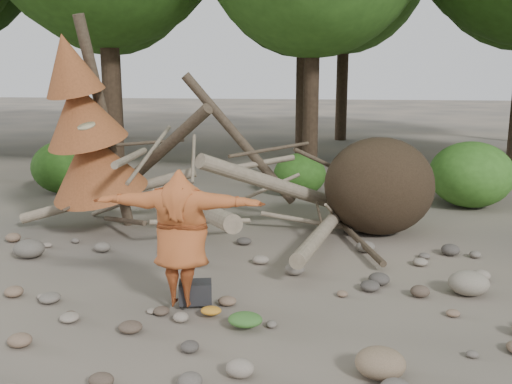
# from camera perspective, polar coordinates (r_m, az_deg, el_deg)

# --- Properties ---
(ground) EXTENTS (120.00, 120.00, 0.00)m
(ground) POSITION_cam_1_polar(r_m,az_deg,el_deg) (8.07, -4.88, -11.92)
(ground) COLOR #514C44
(ground) RESTS_ON ground
(deadfall_pile) EXTENTS (8.55, 5.24, 3.30)m
(deadfall_pile) POSITION_cam_1_polar(r_m,az_deg,el_deg) (11.66, 9.37, 0.41)
(deadfall_pile) COLOR #332619
(deadfall_pile) RESTS_ON ground
(dead_conifer) EXTENTS (2.06, 2.16, 4.35)m
(dead_conifer) POSITION_cam_1_polar(r_m,az_deg,el_deg) (11.64, -16.58, 5.84)
(dead_conifer) COLOR #4C3F30
(dead_conifer) RESTS_ON ground
(bush_left) EXTENTS (1.80, 1.80, 1.44)m
(bush_left) POSITION_cam_1_polar(r_m,az_deg,el_deg) (16.27, -18.49, 2.41)
(bush_left) COLOR #244E14
(bush_left) RESTS_ON ground
(bush_mid) EXTENTS (1.40, 1.40, 1.12)m
(bush_mid) POSITION_cam_1_polar(r_m,az_deg,el_deg) (15.25, 4.40, 1.78)
(bush_mid) COLOR #30621C
(bush_mid) RESTS_ON ground
(bush_right) EXTENTS (2.00, 2.00, 1.60)m
(bush_right) POSITION_cam_1_polar(r_m,az_deg,el_deg) (14.78, 20.71, 1.65)
(bush_right) COLOR #3B7524
(bush_right) RESTS_ON ground
(frisbee_thrower) EXTENTS (2.81, 0.99, 2.48)m
(frisbee_thrower) POSITION_cam_1_polar(r_m,az_deg,el_deg) (7.86, -7.54, -4.57)
(frisbee_thrower) COLOR #AB5226
(frisbee_thrower) RESTS_ON ground
(backpack) EXTENTS (0.51, 0.40, 0.30)m
(backpack) POSITION_cam_1_polar(r_m,az_deg,el_deg) (8.22, -6.07, -10.31)
(backpack) COLOR black
(backpack) RESTS_ON ground
(cloth_green) EXTENTS (0.45, 0.37, 0.17)m
(cloth_green) POSITION_cam_1_polar(r_m,az_deg,el_deg) (7.53, -1.09, -12.98)
(cloth_green) COLOR #366528
(cloth_green) RESTS_ON ground
(cloth_orange) EXTENTS (0.28, 0.23, 0.10)m
(cloth_orange) POSITION_cam_1_polar(r_m,az_deg,el_deg) (7.89, -4.51, -12.07)
(cloth_orange) COLOR #C17D21
(cloth_orange) RESTS_ON ground
(boulder_front_right) EXTENTS (0.55, 0.50, 0.33)m
(boulder_front_right) POSITION_cam_1_polar(r_m,az_deg,el_deg) (6.59, 12.33, -16.37)
(boulder_front_right) COLOR #7E674E
(boulder_front_right) RESTS_ON ground
(boulder_mid_right) EXTENTS (0.60, 0.54, 0.36)m
(boulder_mid_right) POSITION_cam_1_polar(r_m,az_deg,el_deg) (9.14, 20.50, -8.53)
(boulder_mid_right) COLOR gray
(boulder_mid_right) RESTS_ON ground
(boulder_mid_left) EXTENTS (0.55, 0.50, 0.33)m
(boulder_mid_left) POSITION_cam_1_polar(r_m,az_deg,el_deg) (10.96, -21.74, -5.29)
(boulder_mid_left) COLOR #5F5950
(boulder_mid_left) RESTS_ON ground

